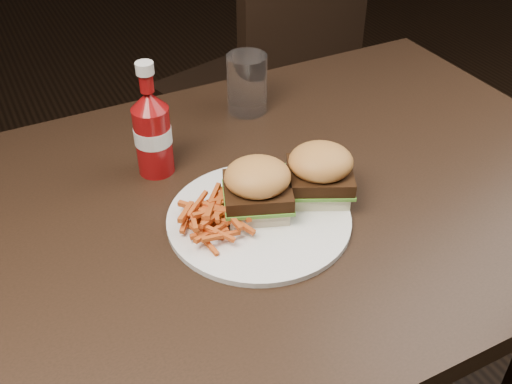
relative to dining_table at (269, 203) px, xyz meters
name	(u,v)px	position (x,y,z in m)	size (l,w,h in m)	color
dining_table	(269,203)	(0.00, 0.00, 0.00)	(1.20, 0.80, 0.04)	black
chair_far	(253,94)	(0.40, 0.85, -0.30)	(0.48, 0.48, 0.05)	black
plate	(259,218)	(-0.05, -0.05, 0.03)	(0.29, 0.29, 0.01)	white
sandwich_half_a	(257,204)	(-0.04, -0.04, 0.04)	(0.09, 0.09, 0.02)	beige
sandwich_half_b	(319,189)	(0.06, -0.05, 0.04)	(0.09, 0.09, 0.02)	beige
fries_pile	(215,216)	(-0.12, -0.05, 0.05)	(0.09, 0.09, 0.04)	#CC5E1A
ketchup_bottle	(154,141)	(-0.14, 0.15, 0.08)	(0.06, 0.06, 0.12)	maroon
tumbler	(247,85)	(0.09, 0.26, 0.08)	(0.08, 0.08, 0.12)	white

